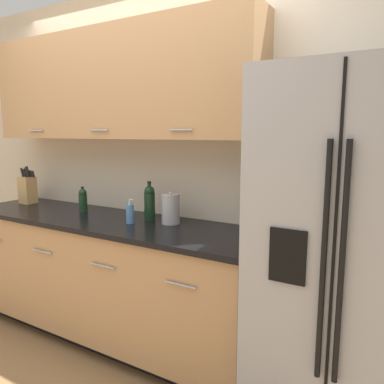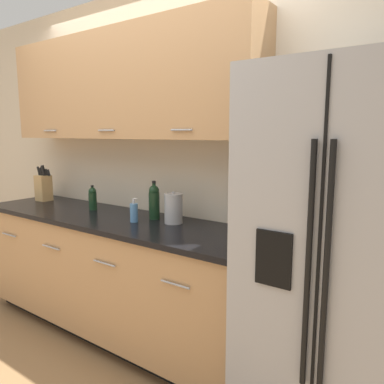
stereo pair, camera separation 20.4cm
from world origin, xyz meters
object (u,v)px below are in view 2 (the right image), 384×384
at_px(soap_dispenser, 134,212).
at_px(refrigerator, 341,264).
at_px(knife_block, 44,187).
at_px(wine_bottle, 154,201).
at_px(steel_canister, 173,208).
at_px(oil_bottle, 93,198).

bearing_deg(soap_dispenser, refrigerator, -1.05).
bearing_deg(knife_block, wine_bottle, 1.61).
bearing_deg(refrigerator, wine_bottle, 172.42).
relative_size(knife_block, steel_canister, 1.48).
relative_size(soap_dispenser, steel_canister, 0.76).
bearing_deg(refrigerator, soap_dispenser, 178.95).
bearing_deg(refrigerator, oil_bottle, 176.14).
bearing_deg(oil_bottle, soap_dispenser, -10.71).
distance_m(refrigerator, oil_bottle, 1.96).
height_order(knife_block, steel_canister, knife_block).
height_order(knife_block, wine_bottle, knife_block).
bearing_deg(wine_bottle, oil_bottle, -175.70).
relative_size(refrigerator, steel_canister, 8.29).
distance_m(wine_bottle, oil_bottle, 0.62).
xyz_separation_m(knife_block, soap_dispenser, (1.25, -0.12, -0.06)).
bearing_deg(steel_canister, soap_dispenser, -151.64).
relative_size(wine_bottle, soap_dispenser, 1.63).
bearing_deg(knife_block, refrigerator, -3.06).
distance_m(knife_block, soap_dispenser, 1.26).
height_order(refrigerator, knife_block, refrigerator).
distance_m(knife_block, oil_bottle, 0.69).
xyz_separation_m(knife_block, wine_bottle, (1.30, 0.04, 0.00)).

